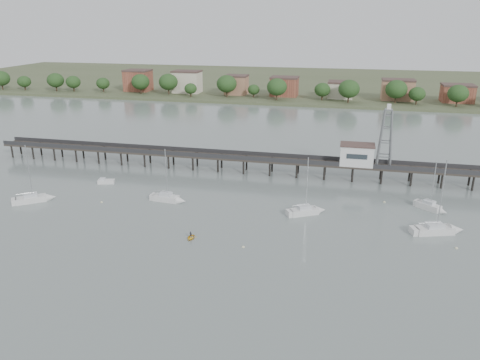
{
  "coord_description": "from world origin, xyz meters",
  "views": [
    {
      "loc": [
        21.73,
        -55.63,
        38.71
      ],
      "look_at": [
        -0.71,
        42.0,
        4.0
      ],
      "focal_mm": 35.0,
      "sensor_mm": 36.0,
      "label": 1
    }
  ],
  "objects_px": {
    "lattice_tower": "(386,138)",
    "sailboat_d": "(442,230)",
    "sailboat_c": "(309,211)",
    "sailboat_e": "(433,208)",
    "yellow_dinghy": "(191,238)",
    "white_tender": "(106,182)",
    "pier": "(258,159)",
    "sailboat_a": "(38,198)",
    "sailboat_b": "(171,199)"
  },
  "relations": [
    {
      "from": "pier",
      "to": "sailboat_a",
      "type": "distance_m",
      "value": 54.03
    },
    {
      "from": "sailboat_c",
      "to": "sailboat_e",
      "type": "height_order",
      "value": "sailboat_c"
    },
    {
      "from": "yellow_dinghy",
      "to": "sailboat_a",
      "type": "bearing_deg",
      "value": 166.13
    },
    {
      "from": "sailboat_c",
      "to": "sailboat_d",
      "type": "relative_size",
      "value": 0.84
    },
    {
      "from": "lattice_tower",
      "to": "sailboat_e",
      "type": "bearing_deg",
      "value": -60.53
    },
    {
      "from": "sailboat_c",
      "to": "sailboat_d",
      "type": "distance_m",
      "value": 25.76
    },
    {
      "from": "yellow_dinghy",
      "to": "sailboat_c",
      "type": "bearing_deg",
      "value": 39.85
    },
    {
      "from": "sailboat_a",
      "to": "sailboat_b",
      "type": "bearing_deg",
      "value": -24.76
    },
    {
      "from": "sailboat_a",
      "to": "yellow_dinghy",
      "type": "distance_m",
      "value": 40.7
    },
    {
      "from": "sailboat_e",
      "to": "pier",
      "type": "bearing_deg",
      "value": -163.78
    },
    {
      "from": "sailboat_d",
      "to": "white_tender",
      "type": "xyz_separation_m",
      "value": [
        -76.32,
        11.43,
        -0.15
      ]
    },
    {
      "from": "sailboat_c",
      "to": "sailboat_b",
      "type": "relative_size",
      "value": 1.03
    },
    {
      "from": "lattice_tower",
      "to": "sailboat_d",
      "type": "xyz_separation_m",
      "value": [
        9.67,
        -28.14,
        -10.47
      ]
    },
    {
      "from": "lattice_tower",
      "to": "yellow_dinghy",
      "type": "bearing_deg",
      "value": -131.38
    },
    {
      "from": "sailboat_b",
      "to": "white_tender",
      "type": "relative_size",
      "value": 2.95
    },
    {
      "from": "yellow_dinghy",
      "to": "lattice_tower",
      "type": "bearing_deg",
      "value": 49.3
    },
    {
      "from": "sailboat_a",
      "to": "sailboat_d",
      "type": "relative_size",
      "value": 0.89
    },
    {
      "from": "white_tender",
      "to": "yellow_dinghy",
      "type": "distance_m",
      "value": 39.0
    },
    {
      "from": "lattice_tower",
      "to": "sailboat_b",
      "type": "distance_m",
      "value": 53.68
    },
    {
      "from": "lattice_tower",
      "to": "sailboat_c",
      "type": "distance_m",
      "value": 31.02
    },
    {
      "from": "yellow_dinghy",
      "to": "sailboat_b",
      "type": "bearing_deg",
      "value": 122.41
    },
    {
      "from": "pier",
      "to": "yellow_dinghy",
      "type": "xyz_separation_m",
      "value": [
        -4.79,
        -41.18,
        -3.79
      ]
    },
    {
      "from": "sailboat_d",
      "to": "yellow_dinghy",
      "type": "height_order",
      "value": "sailboat_d"
    },
    {
      "from": "sailboat_a",
      "to": "yellow_dinghy",
      "type": "xyz_separation_m",
      "value": [
        39.39,
        -10.22,
        -0.64
      ]
    },
    {
      "from": "sailboat_d",
      "to": "yellow_dinghy",
      "type": "bearing_deg",
      "value": 177.72
    },
    {
      "from": "lattice_tower",
      "to": "sailboat_e",
      "type": "height_order",
      "value": "lattice_tower"
    },
    {
      "from": "pier",
      "to": "yellow_dinghy",
      "type": "distance_m",
      "value": 41.63
    },
    {
      "from": "sailboat_c",
      "to": "sailboat_b",
      "type": "xyz_separation_m",
      "value": [
        -30.75,
        0.02,
        0.0
      ]
    },
    {
      "from": "sailboat_a",
      "to": "yellow_dinghy",
      "type": "bearing_deg",
      "value": -51.82
    },
    {
      "from": "yellow_dinghy",
      "to": "pier",
      "type": "bearing_deg",
      "value": 84.06
    },
    {
      "from": "sailboat_b",
      "to": "yellow_dinghy",
      "type": "bearing_deg",
      "value": -53.39
    },
    {
      "from": "sailboat_c",
      "to": "yellow_dinghy",
      "type": "relative_size",
      "value": 5.23
    },
    {
      "from": "pier",
      "to": "yellow_dinghy",
      "type": "height_order",
      "value": "pier"
    },
    {
      "from": "sailboat_a",
      "to": "sailboat_e",
      "type": "bearing_deg",
      "value": -27.94
    },
    {
      "from": "sailboat_a",
      "to": "white_tender",
      "type": "bearing_deg",
      "value": 20.4
    },
    {
      "from": "yellow_dinghy",
      "to": "white_tender",
      "type": "bearing_deg",
      "value": 141.83
    },
    {
      "from": "sailboat_e",
      "to": "white_tender",
      "type": "height_order",
      "value": "sailboat_e"
    },
    {
      "from": "lattice_tower",
      "to": "white_tender",
      "type": "height_order",
      "value": "lattice_tower"
    },
    {
      "from": "sailboat_a",
      "to": "lattice_tower",
      "type": "bearing_deg",
      "value": -15.02
    },
    {
      "from": "sailboat_c",
      "to": "sailboat_e",
      "type": "xyz_separation_m",
      "value": [
        25.42,
        7.57,
        0.01
      ]
    },
    {
      "from": "pier",
      "to": "sailboat_a",
      "type": "height_order",
      "value": "sailboat_a"
    },
    {
      "from": "lattice_tower",
      "to": "sailboat_c",
      "type": "xyz_separation_m",
      "value": [
        -15.84,
        -24.53,
        -10.46
      ]
    },
    {
      "from": "sailboat_c",
      "to": "sailboat_a",
      "type": "distance_m",
      "value": 60.17
    },
    {
      "from": "sailboat_e",
      "to": "sailboat_a",
      "type": "height_order",
      "value": "sailboat_a"
    },
    {
      "from": "lattice_tower",
      "to": "sailboat_d",
      "type": "height_order",
      "value": "lattice_tower"
    },
    {
      "from": "sailboat_c",
      "to": "white_tender",
      "type": "bearing_deg",
      "value": 141.42
    },
    {
      "from": "sailboat_a",
      "to": "white_tender",
      "type": "relative_size",
      "value": 3.19
    },
    {
      "from": "lattice_tower",
      "to": "sailboat_a",
      "type": "height_order",
      "value": "lattice_tower"
    },
    {
      "from": "sailboat_c",
      "to": "sailboat_e",
      "type": "relative_size",
      "value": 1.15
    },
    {
      "from": "sailboat_c",
      "to": "sailboat_d",
      "type": "xyz_separation_m",
      "value": [
        25.51,
        -3.61,
        -0.01
      ]
    }
  ]
}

